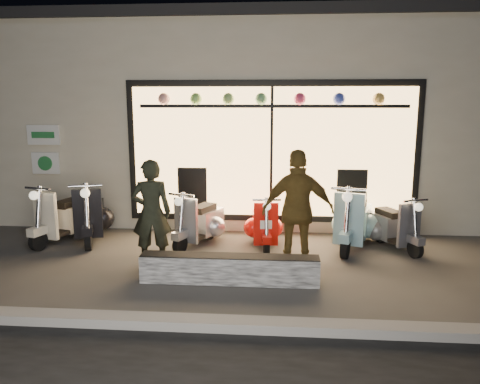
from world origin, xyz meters
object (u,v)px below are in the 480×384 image
Objects in this scene: graffiti_barrier at (229,269)px; man at (151,213)px; woman at (298,211)px; scooter_red at (264,224)px; scooter_silver at (202,222)px.

man is (-1.26, 0.68, 0.62)m from graffiti_barrier.
man is at bearing 151.83° from graffiti_barrier.
man is at bearing -5.12° from woman.
woman reaches higher than scooter_red.
woman is at bearing -14.03° from scooter_silver.
scooter_silver is 0.80× the size of man.
graffiti_barrier is 1.89m from scooter_red.
scooter_red is 2.09m from man.
woman is at bearing -71.39° from scooter_red.
scooter_silver is at bearing 173.40° from scooter_red.
graffiti_barrier is 1.56m from man.
scooter_silver is (-0.68, 1.85, 0.18)m from graffiti_barrier.
scooter_red is at bearing 77.01° from graffiti_barrier.
scooter_red is at bearing -157.18° from man.
graffiti_barrier is 1.51× the size of man.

